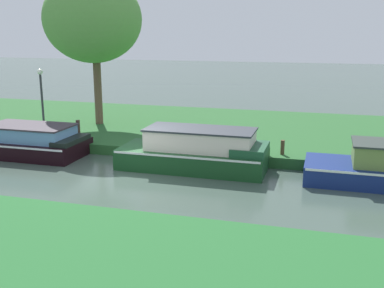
% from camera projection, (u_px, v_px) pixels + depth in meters
% --- Properties ---
extents(ground_plane, '(120.00, 120.00, 0.00)m').
position_uv_depth(ground_plane, '(130.00, 174.00, 16.01)').
color(ground_plane, '#3D4F45').
extents(riverbank_far, '(72.00, 10.00, 0.40)m').
position_uv_depth(riverbank_far, '(188.00, 128.00, 22.49)').
color(riverbank_far, '#265829').
rests_on(riverbank_far, ground_plane).
extents(black_barge, '(4.36, 2.28, 1.22)m').
position_uv_depth(black_barge, '(31.00, 142.00, 18.28)').
color(black_barge, black).
rests_on(black_barge, ground_plane).
extents(forest_cruiser, '(5.23, 2.07, 1.48)m').
position_uv_depth(forest_cruiser, '(197.00, 151.00, 16.41)').
color(forest_cruiser, '#16421F').
rests_on(forest_cruiser, ground_plane).
extents(willow_tree_left, '(4.68, 3.82, 6.90)m').
position_uv_depth(willow_tree_left, '(92.00, 20.00, 21.23)').
color(willow_tree_left, brown).
rests_on(willow_tree_left, riverbank_far).
extents(lamp_post, '(0.24, 0.24, 2.74)m').
position_uv_depth(lamp_post, '(41.00, 92.00, 20.81)').
color(lamp_post, '#333338').
rests_on(lamp_post, riverbank_far).
extents(mooring_post_near, '(0.14, 0.14, 0.53)m').
position_uv_depth(mooring_post_near, '(283.00, 147.00, 16.90)').
color(mooring_post_near, '#503A27').
rests_on(mooring_post_near, riverbank_far).
extents(mooring_post_far, '(0.16, 0.16, 0.83)m').
position_uv_depth(mooring_post_far, '(78.00, 130.00, 19.11)').
color(mooring_post_far, '#45372A').
rests_on(mooring_post_far, riverbank_far).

